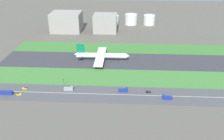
{
  "coord_description": "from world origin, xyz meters",
  "views": [
    {
      "loc": [
        2.21,
        -245.71,
        111.35
      ],
      "look_at": [
        -8.98,
        -36.5,
        6.0
      ],
      "focal_mm": 36.88,
      "sensor_mm": 36.0,
      "label": 1
    }
  ],
  "objects_px": {
    "car_1": "(149,92)",
    "traffic_light": "(64,82)",
    "truck_2": "(167,98)",
    "bus_0": "(6,93)",
    "fuel_tank_east": "(149,20)",
    "fuel_tank_centre": "(131,19)",
    "car_0": "(25,88)",
    "truck_0": "(69,89)",
    "fuel_tank_west": "(112,20)",
    "truck_1": "(123,90)",
    "car_2": "(19,94)",
    "airliner": "(101,55)",
    "hangar_building": "(105,23)",
    "terminal_building": "(67,22)"
  },
  "relations": [
    {
      "from": "terminal_building",
      "to": "hangar_building",
      "type": "bearing_deg",
      "value": 0.0
    },
    {
      "from": "bus_0",
      "to": "hangar_building",
      "type": "height_order",
      "value": "hangar_building"
    },
    {
      "from": "car_0",
      "to": "hangar_building",
      "type": "bearing_deg",
      "value": 71.69
    },
    {
      "from": "car_0",
      "to": "terminal_building",
      "type": "distance_m",
      "value": 182.55
    },
    {
      "from": "car_0",
      "to": "fuel_tank_centre",
      "type": "distance_m",
      "value": 249.1
    },
    {
      "from": "car_0",
      "to": "terminal_building",
      "type": "xyz_separation_m",
      "value": [
        -1.98,
        182.0,
        14.06
      ]
    },
    {
      "from": "car_1",
      "to": "traffic_light",
      "type": "xyz_separation_m",
      "value": [
        -79.26,
        7.99,
        3.37
      ]
    },
    {
      "from": "truck_1",
      "to": "traffic_light",
      "type": "bearing_deg",
      "value": 171.94
    },
    {
      "from": "bus_0",
      "to": "fuel_tank_west",
      "type": "distance_m",
      "value": 250.92
    },
    {
      "from": "truck_2",
      "to": "fuel_tank_west",
      "type": "distance_m",
      "value": 244.33
    },
    {
      "from": "bus_0",
      "to": "car_2",
      "type": "xyz_separation_m",
      "value": [
        11.17,
        0.0,
        -0.9
      ]
    },
    {
      "from": "traffic_light",
      "to": "airliner",
      "type": "bearing_deg",
      "value": 63.93
    },
    {
      "from": "car_2",
      "to": "hangar_building",
      "type": "distance_m",
      "value": 202.13
    },
    {
      "from": "airliner",
      "to": "car_0",
      "type": "bearing_deg",
      "value": -133.21
    },
    {
      "from": "airliner",
      "to": "traffic_light",
      "type": "relative_size",
      "value": 9.03
    },
    {
      "from": "truck_2",
      "to": "traffic_light",
      "type": "height_order",
      "value": "traffic_light"
    },
    {
      "from": "traffic_light",
      "to": "fuel_tank_east",
      "type": "relative_size",
      "value": 0.37
    },
    {
      "from": "bus_0",
      "to": "fuel_tank_east",
      "type": "relative_size",
      "value": 0.59
    },
    {
      "from": "car_2",
      "to": "truck_0",
      "type": "bearing_deg",
      "value": -166.83
    },
    {
      "from": "bus_0",
      "to": "car_2",
      "type": "relative_size",
      "value": 2.64
    },
    {
      "from": "car_1",
      "to": "fuel_tank_west",
      "type": "distance_m",
      "value": 231.4
    },
    {
      "from": "truck_1",
      "to": "airliner",
      "type": "bearing_deg",
      "value": 111.75
    },
    {
      "from": "bus_0",
      "to": "truck_0",
      "type": "xyz_separation_m",
      "value": [
        53.92,
        10.0,
        -0.15
      ]
    },
    {
      "from": "car_1",
      "to": "bus_0",
      "type": "bearing_deg",
      "value": -175.48
    },
    {
      "from": "hangar_building",
      "to": "car_0",
      "type": "bearing_deg",
      "value": -108.31
    },
    {
      "from": "truck_2",
      "to": "hangar_building",
      "type": "bearing_deg",
      "value": -70.43
    },
    {
      "from": "truck_1",
      "to": "bus_0",
      "type": "distance_m",
      "value": 104.28
    },
    {
      "from": "car_0",
      "to": "fuel_tank_east",
      "type": "height_order",
      "value": "fuel_tank_east"
    },
    {
      "from": "airliner",
      "to": "fuel_tank_east",
      "type": "relative_size",
      "value": 3.31
    },
    {
      "from": "truck_0",
      "to": "fuel_tank_west",
      "type": "height_order",
      "value": "fuel_tank_west"
    },
    {
      "from": "truck_1",
      "to": "fuel_tank_west",
      "type": "height_order",
      "value": "fuel_tank_west"
    },
    {
      "from": "car_1",
      "to": "truck_0",
      "type": "distance_m",
      "value": 72.67
    },
    {
      "from": "airliner",
      "to": "fuel_tank_east",
      "type": "height_order",
      "value": "airliner"
    },
    {
      "from": "fuel_tank_centre",
      "to": "truck_2",
      "type": "bearing_deg",
      "value": -83.68
    },
    {
      "from": "truck_1",
      "to": "fuel_tank_east",
      "type": "bearing_deg",
      "value": 79.17
    },
    {
      "from": "truck_1",
      "to": "car_2",
      "type": "distance_m",
      "value": 93.17
    },
    {
      "from": "traffic_light",
      "to": "truck_2",
      "type": "bearing_deg",
      "value": -10.84
    },
    {
      "from": "car_1",
      "to": "hangar_building",
      "type": "relative_size",
      "value": 0.12
    },
    {
      "from": "car_0",
      "to": "car_2",
      "type": "distance_m",
      "value": 10.13
    },
    {
      "from": "car_2",
      "to": "fuel_tank_east",
      "type": "xyz_separation_m",
      "value": [
        136.06,
        237.0,
        7.51
      ]
    },
    {
      "from": "airliner",
      "to": "car_0",
      "type": "distance_m",
      "value": 93.45
    },
    {
      "from": "car_1",
      "to": "truck_2",
      "type": "distance_m",
      "value": 17.8
    },
    {
      "from": "hangar_building",
      "to": "fuel_tank_centre",
      "type": "xyz_separation_m",
      "value": [
        42.03,
        45.0,
        -4.85
      ]
    },
    {
      "from": "car_0",
      "to": "fuel_tank_west",
      "type": "bearing_deg",
      "value": 73.0
    },
    {
      "from": "truck_2",
      "to": "hangar_building",
      "type": "distance_m",
      "value": 204.14
    },
    {
      "from": "hangar_building",
      "to": "truck_2",
      "type": "bearing_deg",
      "value": -70.43
    },
    {
      "from": "traffic_light",
      "to": "fuel_tank_west",
      "type": "xyz_separation_m",
      "value": [
        34.88,
        219.01,
        3.38
      ]
    },
    {
      "from": "truck_2",
      "to": "bus_0",
      "type": "bearing_deg",
      "value": 0.0
    },
    {
      "from": "airliner",
      "to": "fuel_tank_west",
      "type": "relative_size",
      "value": 2.91
    },
    {
      "from": "truck_2",
      "to": "fuel_tank_centre",
      "type": "relative_size",
      "value": 0.39
    }
  ]
}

